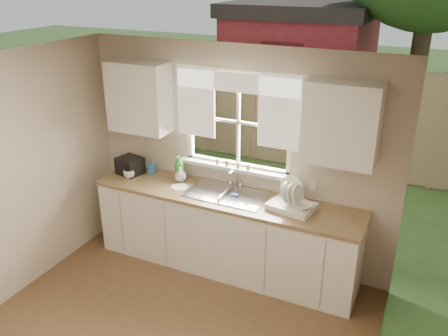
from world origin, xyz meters
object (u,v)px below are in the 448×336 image
at_px(dish_rack, 292,203).
at_px(black_appliance, 130,166).
at_px(cup, 129,174).
at_px(soap_bottle_a, 179,168).

distance_m(dish_rack, black_appliance, 2.04).
relative_size(dish_rack, black_appliance, 1.80).
distance_m(cup, black_appliance, 0.14).
bearing_deg(cup, black_appliance, 120.95).
relative_size(dish_rack, soap_bottle_a, 1.65).
distance_m(soap_bottle_a, cup, 0.61).
xyz_separation_m(dish_rack, black_appliance, (-2.04, 0.03, 0.04)).
xyz_separation_m(soap_bottle_a, cup, (-0.56, -0.21, -0.10)).
bearing_deg(dish_rack, black_appliance, 179.09).
bearing_deg(black_appliance, dish_rack, 11.51).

